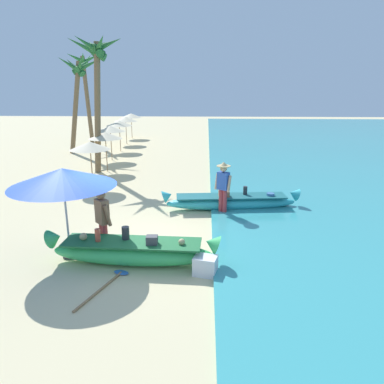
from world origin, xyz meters
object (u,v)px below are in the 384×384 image
object	(u,v)px
palm_tree_mid_cluster	(78,78)
patio_umbrella_large	(63,178)
palm_tree_tall_inland	(84,72)
paddle	(108,284)
boat_cyan_midground	(231,202)
person_tourist_customer	(103,218)
palm_tree_leaning_seaward	(96,64)
person_vendor_hatted	(223,184)
cooler_box	(205,266)
boat_green_foreground	(133,251)

from	to	relation	value
palm_tree_mid_cluster	patio_umbrella_large	bearing A→B (deg)	-73.30
palm_tree_tall_inland	paddle	distance (m)	20.75
boat_cyan_midground	paddle	distance (m)	5.80
palm_tree_mid_cluster	paddle	world-z (taller)	palm_tree_mid_cluster
person_tourist_customer	palm_tree_leaning_seaward	xyz separation A→B (m)	(-2.40, 8.68, 4.05)
person_vendor_hatted	palm_tree_leaning_seaward	size ratio (longest dim) A/B	0.28
palm_tree_mid_cluster	palm_tree_tall_inland	bearing A→B (deg)	102.66
person_tourist_customer	paddle	size ratio (longest dim) A/B	0.97
cooler_box	paddle	bearing A→B (deg)	-151.32
person_tourist_customer	palm_tree_mid_cluster	world-z (taller)	palm_tree_mid_cluster
palm_tree_leaning_seaward	person_tourist_customer	bearing A→B (deg)	-74.55
boat_green_foreground	palm_tree_leaning_seaward	size ratio (longest dim) A/B	0.67
paddle	patio_umbrella_large	bearing A→B (deg)	134.61
boat_cyan_midground	person_tourist_customer	bearing A→B (deg)	-134.68
palm_tree_tall_inland	palm_tree_leaning_seaward	size ratio (longest dim) A/B	1.00
palm_tree_leaning_seaward	paddle	world-z (taller)	palm_tree_leaning_seaward
cooler_box	person_tourist_customer	bearing A→B (deg)	172.15
boat_cyan_midground	paddle	bearing A→B (deg)	-120.29
person_vendor_hatted	patio_umbrella_large	size ratio (longest dim) A/B	0.71
palm_tree_tall_inland	palm_tree_mid_cluster	bearing A→B (deg)	-77.34
palm_tree_tall_inland	cooler_box	size ratio (longest dim) A/B	12.39
person_tourist_customer	cooler_box	distance (m)	2.83
paddle	person_vendor_hatted	bearing A→B (deg)	59.88
boat_green_foreground	patio_umbrella_large	distance (m)	2.36
boat_green_foreground	paddle	size ratio (longest dim) A/B	2.48
boat_cyan_midground	palm_tree_mid_cluster	bearing A→B (deg)	129.25
person_tourist_customer	palm_tree_tall_inland	xyz separation A→B (m)	(-5.85, 17.59, 3.94)
person_tourist_customer	boat_green_foreground	bearing A→B (deg)	-35.45
person_tourist_customer	patio_umbrella_large	size ratio (longest dim) A/B	0.66
boat_green_foreground	cooler_box	bearing A→B (deg)	-14.29
cooler_box	paddle	xyz separation A→B (m)	(-2.07, -0.54, -0.18)
person_vendor_hatted	boat_cyan_midground	bearing A→B (deg)	58.22
palm_tree_tall_inland	paddle	xyz separation A→B (m)	(6.33, -19.16, -4.83)
palm_tree_mid_cluster	cooler_box	world-z (taller)	palm_tree_mid_cluster
boat_green_foreground	palm_tree_leaning_seaward	bearing A→B (deg)	109.21
palm_tree_tall_inland	person_vendor_hatted	bearing A→B (deg)	-58.59
boat_green_foreground	patio_umbrella_large	xyz separation A→B (m)	(-1.61, 0.30, 1.70)
paddle	boat_cyan_midground	bearing A→B (deg)	59.71
cooler_box	palm_tree_leaning_seaward	bearing A→B (deg)	131.15
palm_tree_tall_inland	palm_tree_mid_cluster	size ratio (longest dim) A/B	1.09
patio_umbrella_large	palm_tree_tall_inland	world-z (taller)	palm_tree_tall_inland
person_vendor_hatted	patio_umbrella_large	world-z (taller)	patio_umbrella_large
cooler_box	paddle	size ratio (longest dim) A/B	0.30
person_vendor_hatted	person_tourist_customer	bearing A→B (deg)	-136.41
boat_cyan_midground	palm_tree_leaning_seaward	world-z (taller)	palm_tree_leaning_seaward
boat_green_foreground	person_vendor_hatted	world-z (taller)	person_vendor_hatted
palm_tree_mid_cluster	paddle	distance (m)	16.78
boat_green_foreground	person_vendor_hatted	xyz separation A→B (m)	(2.26, 3.54, 0.69)
person_tourist_customer	patio_umbrella_large	xyz separation A→B (m)	(-0.78, -0.29, 1.10)
boat_cyan_midground	person_vendor_hatted	xyz separation A→B (m)	(-0.31, -0.49, 0.73)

